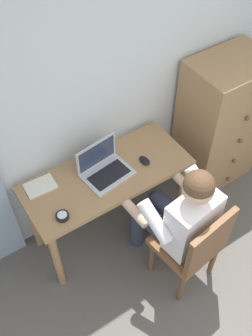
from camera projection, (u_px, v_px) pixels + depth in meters
name	position (u px, v px, depth m)	size (l,w,h in m)	color
wall_back	(132.00, 72.00, 2.79)	(4.80, 0.05, 2.50)	silver
desk	(107.00, 184.00, 2.94)	(1.24, 0.52, 0.74)	#9E754C
dresser	(220.00, 124.00, 3.37)	(0.64, 0.50, 1.24)	#9E754C
chair	(194.00, 245.00, 2.76)	(0.47, 0.45, 0.87)	brown
person_seated	(178.00, 214.00, 2.71)	(0.58, 0.62, 1.19)	#33384C
laptop	(104.00, 168.00, 2.82)	(0.37, 0.29, 0.24)	#B7BABF
computer_mouse	(145.00, 160.00, 2.91)	(0.06, 0.10, 0.03)	black
desk_clock	(62.00, 216.00, 2.59)	(0.09, 0.09, 0.03)	black
notebook_pad	(40.00, 186.00, 2.76)	(0.21, 0.15, 0.01)	silver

